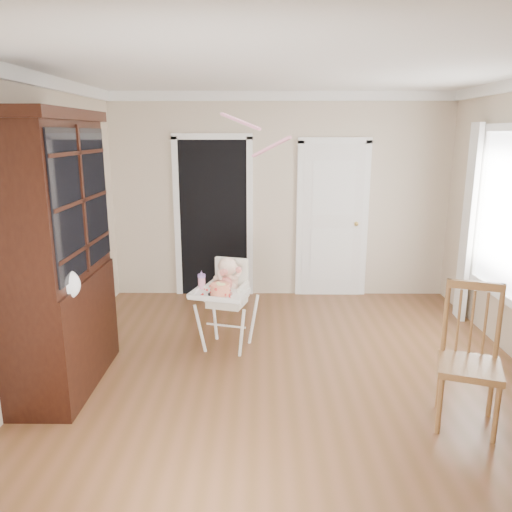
{
  "coord_description": "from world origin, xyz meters",
  "views": [
    {
      "loc": [
        -0.26,
        -4.16,
        2.18
      ],
      "look_at": [
        -0.31,
        0.58,
        1.01
      ],
      "focal_mm": 35.0,
      "sensor_mm": 36.0,
      "label": 1
    }
  ],
  "objects_px": {
    "cake": "(220,289)",
    "high_chair": "(227,294)",
    "china_cabinet": "(56,255)",
    "sippy_cup": "(202,281)",
    "dining_chair": "(470,361)"
  },
  "relations": [
    {
      "from": "cake",
      "to": "high_chair",
      "type": "bearing_deg",
      "value": 79.25
    },
    {
      "from": "high_chair",
      "to": "china_cabinet",
      "type": "height_order",
      "value": "china_cabinet"
    },
    {
      "from": "sippy_cup",
      "to": "dining_chair",
      "type": "xyz_separation_m",
      "value": [
        2.17,
        -1.32,
        -0.23
      ]
    },
    {
      "from": "high_chair",
      "to": "sippy_cup",
      "type": "height_order",
      "value": "high_chair"
    },
    {
      "from": "sippy_cup",
      "to": "dining_chair",
      "type": "bearing_deg",
      "value": -31.29
    },
    {
      "from": "cake",
      "to": "sippy_cup",
      "type": "relative_size",
      "value": 1.3
    },
    {
      "from": "cake",
      "to": "china_cabinet",
      "type": "distance_m",
      "value": 1.51
    },
    {
      "from": "china_cabinet",
      "to": "dining_chair",
      "type": "height_order",
      "value": "china_cabinet"
    },
    {
      "from": "high_chair",
      "to": "dining_chair",
      "type": "bearing_deg",
      "value": -19.58
    },
    {
      "from": "cake",
      "to": "sippy_cup",
      "type": "height_order",
      "value": "sippy_cup"
    },
    {
      "from": "high_chair",
      "to": "sippy_cup",
      "type": "bearing_deg",
      "value": -154.45
    },
    {
      "from": "sippy_cup",
      "to": "china_cabinet",
      "type": "relative_size",
      "value": 0.08
    },
    {
      "from": "sippy_cup",
      "to": "dining_chair",
      "type": "height_order",
      "value": "dining_chair"
    },
    {
      "from": "china_cabinet",
      "to": "dining_chair",
      "type": "distance_m",
      "value": 3.42
    },
    {
      "from": "sippy_cup",
      "to": "cake",
      "type": "bearing_deg",
      "value": -44.85
    }
  ]
}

